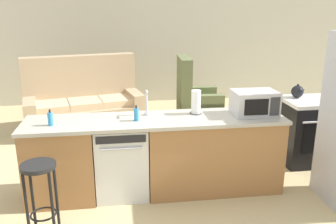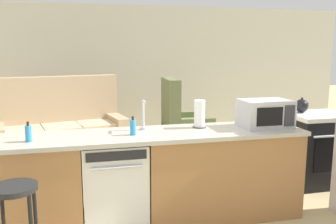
% 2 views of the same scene
% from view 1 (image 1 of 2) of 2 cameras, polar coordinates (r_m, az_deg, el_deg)
% --- Properties ---
extents(ground_plane, '(24.00, 24.00, 0.00)m').
position_cam_1_polar(ground_plane, '(4.35, -3.84, -12.48)').
color(ground_plane, tan).
extents(wall_back, '(10.00, 0.06, 2.60)m').
position_cam_1_polar(wall_back, '(8.06, -4.10, 10.80)').
color(wall_back, beige).
rests_on(wall_back, ground_plane).
extents(kitchen_counter, '(2.94, 0.66, 0.90)m').
position_cam_1_polar(kitchen_counter, '(4.19, -0.66, -7.27)').
color(kitchen_counter, '#9E6B3D').
rests_on(kitchen_counter, ground_plane).
extents(dishwasher, '(0.58, 0.61, 0.84)m').
position_cam_1_polar(dishwasher, '(4.16, -7.42, -7.57)').
color(dishwasher, silver).
rests_on(dishwasher, ground_plane).
extents(stove_range, '(0.76, 0.68, 0.90)m').
position_cam_1_polar(stove_range, '(5.32, 21.71, -2.80)').
color(stove_range, black).
rests_on(stove_range, ground_plane).
extents(microwave, '(0.50, 0.37, 0.28)m').
position_cam_1_polar(microwave, '(4.23, 13.69, 1.43)').
color(microwave, '#B7B7BC').
rests_on(microwave, kitchen_counter).
extents(sink_faucet, '(0.07, 0.18, 0.30)m').
position_cam_1_polar(sink_faucet, '(4.09, -3.43, 1.22)').
color(sink_faucet, silver).
rests_on(sink_faucet, kitchen_counter).
extents(paper_towel_roll, '(0.14, 0.14, 0.28)m').
position_cam_1_polar(paper_towel_roll, '(4.15, 4.51, 1.55)').
color(paper_towel_roll, '#4C4C51').
rests_on(paper_towel_roll, kitchen_counter).
extents(soap_bottle, '(0.06, 0.06, 0.18)m').
position_cam_1_polar(soap_bottle, '(3.92, -5.11, -0.37)').
color(soap_bottle, '#338CCC').
rests_on(soap_bottle, kitchen_counter).
extents(dish_soap_bottle, '(0.06, 0.06, 0.18)m').
position_cam_1_polar(dish_soap_bottle, '(3.95, -18.34, -1.05)').
color(dish_soap_bottle, '#338CCC').
rests_on(dish_soap_bottle, kitchen_counter).
extents(kettle, '(0.21, 0.17, 0.19)m').
position_cam_1_polar(kettle, '(5.21, 20.06, 3.10)').
color(kettle, black).
rests_on(kettle, stove_range).
extents(bar_stool, '(0.32, 0.32, 0.74)m').
position_cam_1_polar(bar_stool, '(3.55, -19.83, -10.85)').
color(bar_stool, black).
rests_on(bar_stool, ground_plane).
extents(couch, '(2.15, 1.32, 1.27)m').
position_cam_1_polar(couch, '(6.58, -13.39, 1.01)').
color(couch, tan).
rests_on(couch, ground_plane).
extents(armchair, '(0.85, 0.89, 1.20)m').
position_cam_1_polar(armchair, '(6.90, 4.22, 1.78)').
color(armchair, '#667047').
rests_on(armchair, ground_plane).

